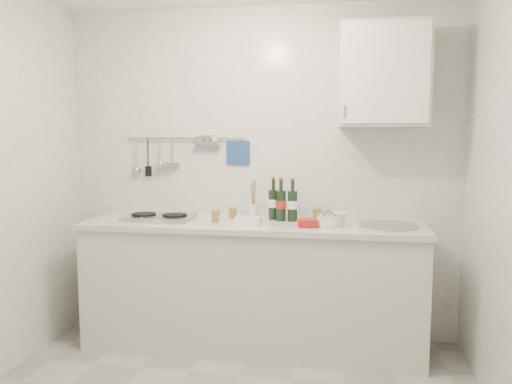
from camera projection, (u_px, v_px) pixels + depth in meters
back_wall at (259, 174)px, 3.83m from camera, size 3.00×0.02×2.50m
counter at (253, 288)px, 3.63m from camera, size 2.44×0.64×0.96m
wall_rail at (183, 150)px, 3.88m from camera, size 0.98×0.09×0.34m
wall_cabinet at (383, 76)px, 3.43m from camera, size 0.60×0.38×0.70m
plate_stack_hob at (162, 219)px, 3.64m from camera, size 0.25×0.25×0.02m
plate_stack_sink at (330, 219)px, 3.44m from camera, size 0.23×0.22×0.10m
wine_bottles at (282, 199)px, 3.65m from camera, size 0.22×0.13×0.31m
butter_dish at (248, 221)px, 3.48m from camera, size 0.19×0.10×0.05m
strawberry_punnet at (308, 223)px, 3.40m from camera, size 0.15×0.15×0.05m
utensil_crock at (253, 210)px, 3.72m from camera, size 0.07×0.07×0.29m
jar_a at (233, 213)px, 3.76m from camera, size 0.06×0.06×0.08m
jar_b at (317, 214)px, 3.70m from camera, size 0.07×0.07×0.08m
jar_c at (321, 218)px, 3.57m from camera, size 0.06×0.06×0.07m
jar_d at (216, 216)px, 3.57m from camera, size 0.06×0.06×0.09m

